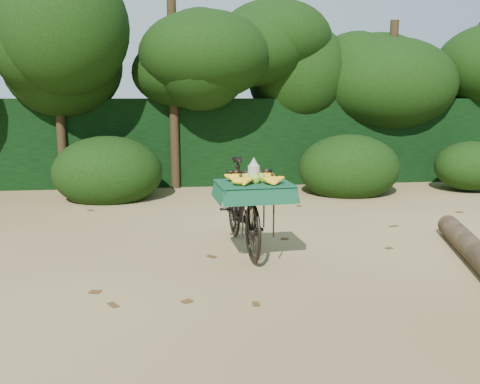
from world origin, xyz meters
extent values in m
plane|color=tan|center=(0.00, 0.00, 0.00)|extent=(80.00, 80.00, 0.00)
imported|color=black|center=(-0.96, 0.99, 0.55)|extent=(0.66, 1.87, 1.10)
cube|color=black|center=(-0.91, 0.39, 0.90)|extent=(0.43, 0.52, 0.03)
cube|color=#124726|center=(-0.91, 0.39, 0.92)|extent=(0.84, 0.72, 0.01)
ellipsoid|color=olive|center=(-0.83, 0.40, 0.98)|extent=(0.11, 0.08, 0.12)
ellipsoid|color=olive|center=(-0.92, 0.46, 0.98)|extent=(0.11, 0.08, 0.12)
ellipsoid|color=olive|center=(-0.99, 0.39, 0.98)|extent=(0.11, 0.08, 0.12)
ellipsoid|color=olive|center=(-0.91, 0.33, 0.98)|extent=(0.11, 0.08, 0.12)
cylinder|color=#EAE5C6|center=(-0.91, 0.40, 1.03)|extent=(0.13, 0.13, 0.17)
cube|color=black|center=(0.00, 6.30, 0.90)|extent=(26.00, 1.80, 1.80)
camera|label=1|loc=(-1.71, -4.98, 1.85)|focal=38.00mm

